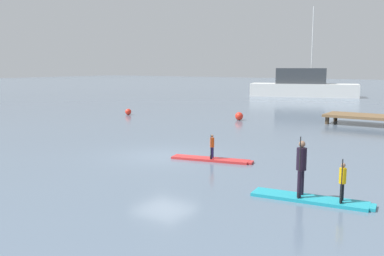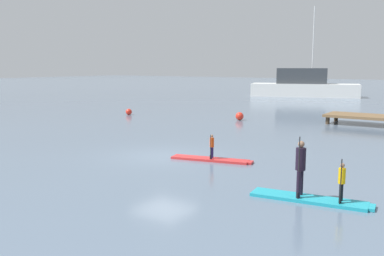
{
  "view_description": "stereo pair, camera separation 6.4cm",
  "coord_description": "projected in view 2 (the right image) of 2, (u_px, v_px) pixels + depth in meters",
  "views": [
    {
      "loc": [
        11.57,
        -14.93,
        4.02
      ],
      "look_at": [
        -0.41,
        2.82,
        0.92
      ],
      "focal_mm": 40.17,
      "sensor_mm": 36.0,
      "label": 1
    },
    {
      "loc": [
        11.63,
        -14.9,
        4.02
      ],
      "look_at": [
        -0.41,
        2.82,
        0.92
      ],
      "focal_mm": 40.17,
      "sensor_mm": 36.0,
      "label": 2
    }
  ],
  "objects": [
    {
      "name": "mooring_buoy_near",
      "position": [
        129.0,
        112.0,
        35.5
      ],
      "size": [
        0.51,
        0.51,
        0.51
      ],
      "primitive_type": "sphere",
      "color": "red",
      "rests_on": "ground"
    },
    {
      "name": "paddler_child_front",
      "position": [
        342.0,
        180.0,
        12.4
      ],
      "size": [
        0.23,
        0.4,
        1.3
      ],
      "color": "black",
      "rests_on": "paddleboard_far"
    },
    {
      "name": "paddler_child_solo",
      "position": [
        212.0,
        145.0,
        18.28
      ],
      "size": [
        0.22,
        0.37,
        1.05
      ],
      "color": "#19194C",
      "rests_on": "paddleboard_near"
    },
    {
      "name": "ground_plane",
      "position": [
        164.0,
        156.0,
        19.24
      ],
      "size": [
        240.0,
        240.0,
        0.0
      ],
      "primitive_type": "plane",
      "color": "slate"
    },
    {
      "name": "mooring_buoy_mid",
      "position": [
        240.0,
        116.0,
        32.01
      ],
      "size": [
        0.6,
        0.6,
        0.6
      ],
      "primitive_type": "sphere",
      "color": "red",
      "rests_on": "ground"
    },
    {
      "name": "fishing_boat_white_large",
      "position": [
        304.0,
        86.0,
        56.36
      ],
      "size": [
        14.11,
        7.62,
        11.57
      ],
      "color": "silver",
      "rests_on": "ground"
    },
    {
      "name": "paddleboard_near",
      "position": [
        212.0,
        159.0,
        18.38
      ],
      "size": [
        3.58,
        1.41,
        0.1
      ],
      "color": "red",
      "rests_on": "ground"
    },
    {
      "name": "paddleboard_far",
      "position": [
        310.0,
        199.0,
        12.9
      ],
      "size": [
        3.65,
        1.19,
        0.1
      ],
      "color": "#1E9EB2",
      "rests_on": "ground"
    },
    {
      "name": "paddler_adult",
      "position": [
        300.0,
        165.0,
        12.89
      ],
      "size": [
        0.34,
        0.53,
        1.87
      ],
      "color": "black",
      "rests_on": "paddleboard_far"
    }
  ]
}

